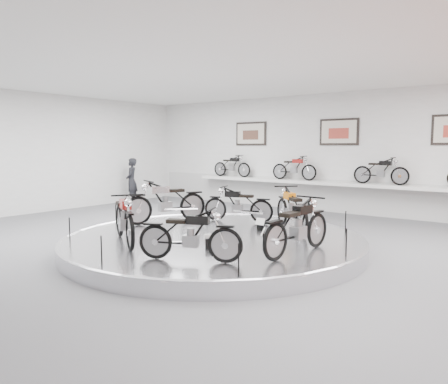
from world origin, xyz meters
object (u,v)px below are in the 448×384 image
Objects in this scene: bike_c at (166,201)px; bike_d at (124,218)px; bike_e at (190,235)px; shelf at (334,184)px; bike_b at (238,204)px; visitor at (132,181)px; bike_f at (298,226)px; bike_a at (292,208)px; display_platform at (214,243)px.

bike_c is 2.40m from bike_d.
bike_e is (2.95, -2.42, -0.09)m from bike_c.
bike_d is (-0.98, -8.01, -0.18)m from shelf.
visitor reaches higher than bike_b.
bike_e is 1.96m from bike_f.
bike_a is 3.16m from bike_c.
bike_c is 1.06× the size of bike_d.
bike_d is at bearing 7.72° from visitor.
bike_e is at bearing 73.08° from bike_c.
bike_d is at bearing 47.10° from bike_c.
bike_e is (0.97, -8.25, -0.25)m from shelf.
visitor reaches higher than display_platform.
shelf is 6.39× the size of bike_f.
bike_b is 3.93m from bike_e.
bike_a is at bearing 35.75° from bike_f.
bike_d reaches higher than bike_b.
display_platform is 3.45× the size of bike_c.
display_platform is 3.79× the size of bike_a.
bike_f reaches higher than bike_a.
bike_a is (0.99, -4.75, -0.20)m from shelf.
bike_b is at bearing 152.96° from bike_c.
visitor reaches higher than bike_d.
bike_b reaches higher than bike_e.
bike_b is at bearing 89.22° from bike_e.
bike_a reaches higher than display_platform.
visitor is (-6.42, 5.74, 0.07)m from bike_d.
display_platform is at bearing -90.00° from shelf.
bike_a is 3.81m from bike_d.
bike_c is at bearing 146.25° from bike_d.
bike_a is at bearing 158.93° from bike_b.
bike_d is (1.00, -2.18, -0.03)m from bike_c.
bike_a reaches higher than shelf.
display_platform is at bearing 86.44° from bike_f.
bike_f reaches higher than display_platform.
bike_e reaches higher than shelf.
bike_d reaches higher than bike_a.
bike_d is 1.96m from bike_e.
bike_a is 0.98× the size of bike_f.
visitor reaches higher than bike_f.
bike_c is 1.20× the size of bike_e.
bike_f reaches higher than shelf.
shelf is 8.31m from bike_e.
bike_e is (1.56, -3.60, -0.00)m from bike_b.
shelf is 7.13× the size of bike_e.
bike_a is at bearing 132.51° from bike_c.
bike_a is 0.91× the size of bike_c.
bike_a is at bearing -78.22° from shelf.
shelf is at bearing 90.00° from display_platform.
bike_e is at bearing 13.97° from visitor.
visitor is (-8.37, 5.98, 0.13)m from bike_e.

